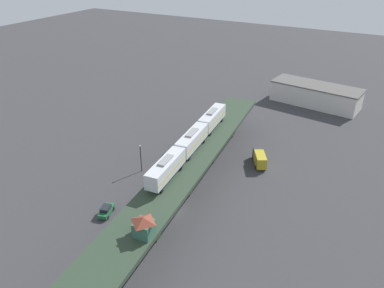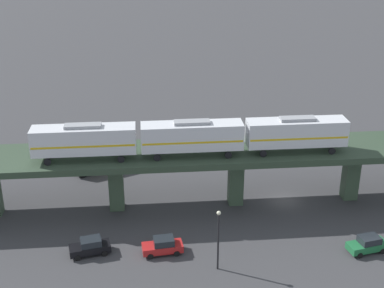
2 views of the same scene
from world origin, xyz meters
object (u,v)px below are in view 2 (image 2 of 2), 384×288
(street_car_green, at_px, (368,244))
(subway_train, at_px, (192,136))
(street_car_black, at_px, (90,247))
(street_car_red, at_px, (163,246))
(delivery_truck, at_px, (99,159))
(street_lamp, at_px, (218,235))

(street_car_green, bearing_deg, subway_train, 65.54)
(street_car_black, height_order, street_car_red, same)
(subway_train, distance_m, delivery_truck, 19.40)
(street_car_red, height_order, delivery_truck, delivery_truck)
(subway_train, distance_m, street_car_black, 17.15)
(delivery_truck, height_order, street_lamp, street_lamp)
(street_car_red, bearing_deg, street_lamp, -115.39)
(street_car_black, relative_size, street_lamp, 0.68)
(street_car_red, xyz_separation_m, street_lamp, (-2.79, -5.87, 3.17))
(street_lamp, bearing_deg, subway_train, 12.95)
(subway_train, relative_size, street_car_black, 7.87)
(street_car_black, relative_size, delivery_truck, 0.64)
(street_lamp, bearing_deg, street_car_green, -78.78)
(street_car_red, distance_m, street_lamp, 7.23)
(delivery_truck, bearing_deg, subway_train, -129.91)
(street_car_black, height_order, street_car_green, same)
(street_car_green, relative_size, street_lamp, 0.68)
(street_car_black, height_order, delivery_truck, delivery_truck)
(street_car_green, relative_size, street_car_red, 1.01)
(street_car_red, bearing_deg, street_car_green, -88.74)
(subway_train, xyz_separation_m, street_car_green, (-8.78, -19.31, -9.13))
(street_car_black, distance_m, street_lamp, 14.35)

